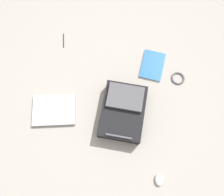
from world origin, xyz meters
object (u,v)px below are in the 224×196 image
(backpack, at_px, (123,111))
(computer_mouse, at_px, (159,180))
(book_manual, at_px, (152,65))
(laptop, at_px, (54,110))
(pen_black, at_px, (63,40))
(cable_coil, at_px, (178,78))

(backpack, xyz_separation_m, computer_mouse, (-0.37, 0.46, -0.05))
(computer_mouse, bearing_deg, backpack, -58.73)
(backpack, relative_size, book_manual, 1.64)
(book_manual, distance_m, computer_mouse, 0.95)
(book_manual, bearing_deg, laptop, 37.36)
(laptop, bearing_deg, computer_mouse, 158.44)
(laptop, xyz_separation_m, pen_black, (0.09, -0.65, -0.01))
(book_manual, distance_m, pen_black, 0.84)
(cable_coil, distance_m, pen_black, 1.08)
(computer_mouse, bearing_deg, laptop, -28.95)
(computer_mouse, relative_size, cable_coil, 0.79)
(book_manual, height_order, computer_mouse, computer_mouse)
(backpack, bearing_deg, book_manual, -110.74)
(computer_mouse, xyz_separation_m, pen_black, (1.02, -1.02, -0.01))
(pen_black, bearing_deg, cable_coil, 171.17)
(cable_coil, bearing_deg, laptop, 26.55)
(backpack, distance_m, pen_black, 0.86)
(laptop, xyz_separation_m, cable_coil, (-0.97, -0.49, -0.01))
(laptop, bearing_deg, pen_black, -81.75)
(cable_coil, height_order, pen_black, cable_coil)
(laptop, bearing_deg, backpack, -170.56)
(book_manual, relative_size, computer_mouse, 3.06)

